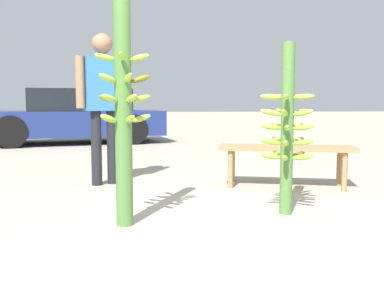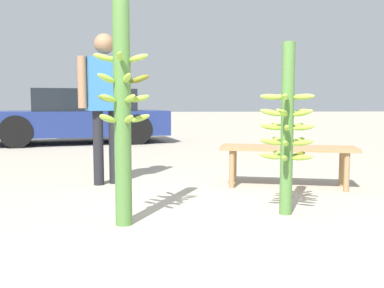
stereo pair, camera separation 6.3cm
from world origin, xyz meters
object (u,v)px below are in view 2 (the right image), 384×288
at_px(market_bench, 288,152).
at_px(parked_car, 79,117).
at_px(banana_stalk_left, 122,109).
at_px(vendor_person, 105,95).
at_px(banana_stalk_center, 287,129).

distance_m(market_bench, parked_car, 6.49).
bearing_deg(banana_stalk_left, vendor_person, 100.91).
height_order(banana_stalk_left, banana_stalk_center, banana_stalk_left).
height_order(banana_stalk_left, parked_car, banana_stalk_left).
distance_m(banana_stalk_center, vendor_person, 2.28).
xyz_separation_m(vendor_person, parked_car, (-1.24, 5.23, -0.42)).
relative_size(banana_stalk_center, vendor_person, 0.84).
height_order(vendor_person, market_bench, vendor_person).
bearing_deg(banana_stalk_center, market_bench, 72.19).
height_order(banana_stalk_left, vendor_person, banana_stalk_left).
height_order(banana_stalk_center, market_bench, banana_stalk_center).
bearing_deg(parked_car, market_bench, -162.45).
bearing_deg(vendor_person, market_bench, 144.23).
height_order(banana_stalk_center, parked_car, banana_stalk_center).
distance_m(banana_stalk_left, parked_car, 7.13).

